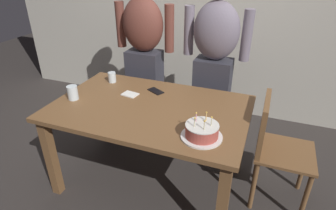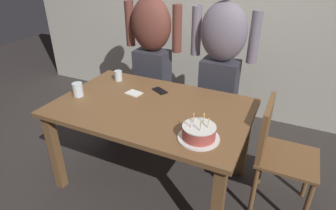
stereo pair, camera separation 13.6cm
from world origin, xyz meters
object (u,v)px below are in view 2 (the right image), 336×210
at_px(birthday_cake, 199,133).
at_px(water_glass_far, 118,76).
at_px(cell_phone, 160,91).
at_px(person_man_bearded, 152,55).
at_px(water_glass_near, 78,90).
at_px(person_woman_cardigan, 221,65).
at_px(napkin_stack, 134,93).
at_px(dining_chair, 276,149).

distance_m(birthday_cake, water_glass_far, 1.15).
xyz_separation_m(water_glass_far, cell_phone, (0.45, -0.05, -0.04)).
xyz_separation_m(birthday_cake, person_man_bearded, (-0.87, 1.00, 0.09)).
relative_size(birthday_cake, water_glass_near, 2.38).
bearing_deg(person_woman_cardigan, water_glass_near, 41.66).
relative_size(napkin_stack, person_woman_cardigan, 0.08).
xyz_separation_m(person_man_bearded, person_woman_cardigan, (0.71, 0.00, 0.00)).
xyz_separation_m(water_glass_near, cell_phone, (0.56, 0.37, -0.05)).
xyz_separation_m(birthday_cake, water_glass_near, (-1.10, 0.16, 0.01)).
relative_size(cell_phone, napkin_stack, 1.13).
relative_size(water_glass_near, person_man_bearded, 0.07).
distance_m(water_glass_far, dining_chair, 1.48).
bearing_deg(birthday_cake, person_man_bearded, 130.90).
height_order(cell_phone, napkin_stack, same).
height_order(birthday_cake, person_man_bearded, person_man_bearded).
bearing_deg(water_glass_far, cell_phone, -6.07).
bearing_deg(water_glass_near, person_man_bearded, 74.35).
distance_m(person_man_bearded, dining_chair, 1.49).
bearing_deg(cell_phone, person_woman_cardigan, 79.59).
height_order(water_glass_far, person_woman_cardigan, person_woman_cardigan).
bearing_deg(napkin_stack, water_glass_far, 146.48).
distance_m(water_glass_near, person_woman_cardigan, 1.27).
bearing_deg(dining_chair, water_glass_near, 99.90).
height_order(person_woman_cardigan, dining_chair, person_woman_cardigan).
height_order(water_glass_far, person_man_bearded, person_man_bearded).
bearing_deg(water_glass_far, napkin_stack, -33.52).
bearing_deg(water_glass_near, napkin_stack, 30.64).
distance_m(water_glass_far, person_woman_cardigan, 0.94).
bearing_deg(birthday_cake, napkin_stack, 151.46).
bearing_deg(water_glass_near, water_glass_far, 74.77).
bearing_deg(person_woman_cardigan, napkin_stack, 47.64).
bearing_deg(dining_chair, person_man_bearded, 66.70).
distance_m(person_man_bearded, person_woman_cardigan, 0.71).
xyz_separation_m(water_glass_far, person_woman_cardigan, (0.84, 0.43, 0.09)).
bearing_deg(person_man_bearded, birthday_cake, 130.90).
height_order(water_glass_near, cell_phone, water_glass_near).
distance_m(birthday_cake, dining_chair, 0.68).
distance_m(birthday_cake, person_woman_cardigan, 1.02).
distance_m(water_glass_near, dining_chair, 1.61).
relative_size(water_glass_near, dining_chair, 0.13).
relative_size(birthday_cake, person_woman_cardigan, 0.16).
xyz_separation_m(cell_phone, person_woman_cardigan, (0.38, 0.48, 0.13)).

